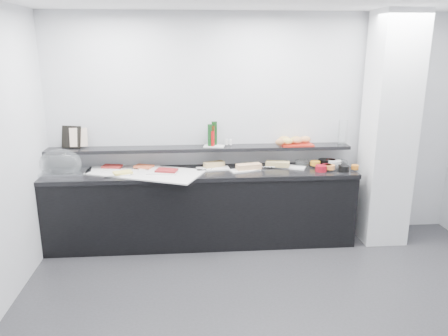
{
  "coord_description": "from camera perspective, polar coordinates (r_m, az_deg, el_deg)",
  "views": [
    {
      "loc": [
        -0.83,
        -3.21,
        2.3
      ],
      "look_at": [
        -0.45,
        1.45,
        1.0
      ],
      "focal_mm": 35.0,
      "sensor_mm": 36.0,
      "label": 1
    }
  ],
  "objects": [
    {
      "name": "sandwich_food_right",
      "position": [
        5.27,
        7.01,
        0.54
      ],
      "size": [
        0.3,
        0.18,
        0.06
      ],
      "primitive_type": "cube",
      "rotation": [
        0.0,
        0.0,
        -0.29
      ],
      "color": "tan",
      "rests_on": "sandwich_plate_right"
    },
    {
      "name": "fill_glass_salmon",
      "position": [
        5.24,
        13.65,
        0.13
      ],
      "size": [
        0.13,
        0.13,
        0.05
      ],
      "primitive_type": "cylinder",
      "rotation": [
        0.0,
        0.0,
        -0.15
      ],
      "color": "orange",
      "rests_on": "bowl_glass_salmon"
    },
    {
      "name": "shaker_salt",
      "position": [
        5.25,
        0.36,
        3.42
      ],
      "size": [
        0.04,
        0.04,
        0.07
      ],
      "primitive_type": "cylinder",
      "rotation": [
        0.0,
        0.0,
        0.07
      ],
      "color": "silver",
      "rests_on": "condiment_tray"
    },
    {
      "name": "sandwich_food_mid",
      "position": [
        5.13,
        3.25,
        0.2
      ],
      "size": [
        0.31,
        0.17,
        0.06
      ],
      "primitive_type": "cube",
      "rotation": [
        0.0,
        0.0,
        0.22
      ],
      "color": "tan",
      "rests_on": "sandwich_plate_mid"
    },
    {
      "name": "bread_roll_s",
      "position": [
        5.27,
        8.22,
        3.47
      ],
      "size": [
        0.14,
        0.1,
        0.08
      ],
      "primitive_type": "ellipsoid",
      "rotation": [
        0.0,
        0.0,
        -0.1
      ],
      "color": "gold",
      "rests_on": "bread_tray"
    },
    {
      "name": "condiment_tray",
      "position": [
        5.22,
        -1.28,
        2.89
      ],
      "size": [
        0.27,
        0.2,
        0.01
      ],
      "primitive_type": "cube",
      "rotation": [
        0.0,
        0.0,
        -0.22
      ],
      "color": "white",
      "rests_on": "wall_shelf"
    },
    {
      "name": "bread_roll_se",
      "position": [
        5.34,
        9.58,
        3.57
      ],
      "size": [
        0.16,
        0.13,
        0.08
      ],
      "primitive_type": "ellipsoid",
      "rotation": [
        0.0,
        0.0,
        0.29
      ],
      "color": "#BD7848",
      "rests_on": "bread_tray"
    },
    {
      "name": "bread_roll_midw",
      "position": [
        5.34,
        9.13,
        3.59
      ],
      "size": [
        0.14,
        0.1,
        0.08
      ],
      "primitive_type": "ellipsoid",
      "rotation": [
        0.0,
        0.0,
        0.18
      ],
      "color": "#AF8743",
      "rests_on": "bread_tray"
    },
    {
      "name": "cloche_dome",
      "position": [
        5.27,
        -20.58,
        0.55
      ],
      "size": [
        0.5,
        0.35,
        0.34
      ],
      "primitive_type": "ellipsoid",
      "rotation": [
        0.0,
        0.0,
        0.09
      ],
      "color": "white",
      "rests_on": "cloche_base"
    },
    {
      "name": "linen_runner",
      "position": [
        5.09,
        -10.02,
        -0.57
      ],
      "size": [
        1.38,
        1.03,
        0.01
      ],
      "primitive_type": "cube",
      "rotation": [
        0.0,
        0.0,
        -0.4
      ],
      "color": "silver",
      "rests_on": "counter_top"
    },
    {
      "name": "food_salmon",
      "position": [
        5.23,
        -10.42,
        0.21
      ],
      "size": [
        0.24,
        0.2,
        0.02
      ],
      "primitive_type": "cube",
      "rotation": [
        0.0,
        0.0,
        -0.39
      ],
      "color": "#D5512B",
      "rests_on": "platter_salmon"
    },
    {
      "name": "tongs_left",
      "position": [
        5.11,
        -2.12,
        -0.14
      ],
      "size": [
        0.16,
        0.04,
        0.01
      ],
      "primitive_type": "cylinder",
      "rotation": [
        0.0,
        1.57,
        0.18
      ],
      "color": "#ADB0B4",
      "rests_on": "sandwich_plate_left"
    },
    {
      "name": "counter_top",
      "position": [
        5.11,
        -3.02,
        -0.66
      ],
      "size": [
        3.62,
        0.62,
        0.05
      ],
      "primitive_type": "cube",
      "color": "black",
      "rests_on": "buffet_cabinet"
    },
    {
      "name": "bread_roll_nw",
      "position": [
        5.38,
        7.88,
        3.73
      ],
      "size": [
        0.16,
        0.12,
        0.08
      ],
      "primitive_type": "ellipsoid",
      "rotation": [
        0.0,
        0.0,
        -0.25
      ],
      "color": "tan",
      "rests_on": "bread_tray"
    },
    {
      "name": "sandwich_food_left",
      "position": [
        5.22,
        -1.31,
        0.5
      ],
      "size": [
        0.26,
        0.18,
        0.06
      ],
      "primitive_type": "cube",
      "rotation": [
        0.0,
        0.0,
        0.41
      ],
      "color": "tan",
      "rests_on": "sandwich_plate_left"
    },
    {
      "name": "food_meat_b",
      "position": [
        5.02,
        -7.52,
        -0.31
      ],
      "size": [
        0.27,
        0.21,
        0.02
      ],
      "primitive_type": "cube",
      "rotation": [
        0.0,
        0.0,
        -0.27
      ],
      "color": "maroon",
      "rests_on": "platter_meat_b"
    },
    {
      "name": "column",
      "position": [
        5.47,
        20.71,
        4.54
      ],
      "size": [
        0.5,
        0.5,
        2.7
      ],
      "primitive_type": "cube",
      "color": "white",
      "rests_on": "ground"
    },
    {
      "name": "fill_glass_fruit",
      "position": [
        5.37,
        11.83,
        0.62
      ],
      "size": [
        0.13,
        0.13,
        0.05
      ],
      "primitive_type": "cylinder",
      "rotation": [
        0.0,
        0.0,
        0.11
      ],
      "color": "orange",
      "rests_on": "bowl_glass_fruit"
    },
    {
      "name": "platter_meat_b",
      "position": [
        5.04,
        -8.03,
        -0.48
      ],
      "size": [
        0.36,
        0.26,
        0.01
      ],
      "primitive_type": "cube",
      "rotation": [
        0.0,
        0.0,
        -0.12
      ],
      "color": "white",
      "rests_on": "linen_runner"
    },
    {
      "name": "bowl_glass_cream",
      "position": [
        5.48,
        14.84,
        0.6
      ],
      "size": [
        0.23,
        0.23,
        0.07
      ],
      "primitive_type": "cylinder",
      "rotation": [
        0.0,
        0.0,
        -0.22
      ],
      "color": "silver",
      "rests_on": "counter_top"
    },
    {
      "name": "bowl_red_jam",
      "position": [
        5.2,
        12.56,
        -0.06
      ],
      "size": [
        0.14,
        0.14,
        0.07
      ],
      "primitive_type": "cylinder",
      "rotation": [
        0.0,
        0.0,
        -0.05
      ],
      "color": "maroon",
      "rests_on": "counter_top"
    },
    {
      "name": "bowl_black_jam",
      "position": [
        5.49,
        12.95,
        0.75
      ],
      "size": [
        0.19,
        0.19,
        0.07
      ],
      "primitive_type": "cylinder",
      "rotation": [
        0.0,
        0.0,
        -0.35
      ],
      "color": "black",
      "rests_on": "counter_top"
    },
    {
      "name": "sandwich_plate_right",
      "position": [
        5.3,
        8.52,
        0.16
      ],
      "size": [
        0.41,
        0.3,
        0.01
      ],
      "primitive_type": "cube",
      "rotation": [
        0.0,
        0.0,
        -0.42
      ],
      "color": "white",
      "rests_on": "counter_top"
    },
    {
      "name": "buffet_cabinet",
      "position": [
        5.25,
        -2.95,
        -5.38
      ],
      "size": [
        3.6,
        0.6,
        0.85
      ],
      "primitive_type": "cube",
      "color": "black",
      "rests_on": "ground"
    },
    {
      "name": "tongs_right",
      "position": [
        5.23,
        5.8,
        0.14
      ],
      "size": [
        0.16,
        0.02,
        0.01
      ],
      "primitive_type": "cylinder",
      "rotation": [
        0.0,
        1.57,
        -0.1
      ],
      "color": "silver",
      "rests_on": "sandwich_plate_right"
    },
    {
      "name": "wall_shelf",
      "position": [
        5.22,
        -3.12,
        2.56
      ],
      "size": [
        3.6,
        0.25,
        0.04
      ],
      "primitive_type": "cube",
      "color": "black",
      "rests_on": "back_wall"
    },
    {
      "name": "bottle_green_b",
      "position": [
        5.25,
        -1.27,
        4.58
      ],
      "size": [
        0.09,
        0.09,
        0.28
      ],
      "primitive_type": "cylinder",
      "rotation": [
        0.0,
        0.0,
        -0.43
      ],
      "color": "#0E3411",
      "rests_on": "condiment_tray"
    },
    {
      "name": "fill_red_jam",
      "position": [
        5.26,
        13.3,
        0.21
      ],
      "size": [
        0.14,
        0.14,
        0.05
      ],
      "primitive_type": "cylinder",
      "rotation": [
        0.0,
        0.0,
        0.31
      ],
      "color": "#530B10",
      "rests_on": "bowl_red_jam"
    },
    {
      "name": "bread_roll_mide",
      "position": [
        5.42,
        10.53,
        3.69
      ],
      "size": [
        0.16,
        0.11,
        0.08
      ],
      "primitive_type": "ellipsoid",
      "rotation": [
        0.0,
        0.0,
        0.13
      ],
      "color": "#AB6C41",
      "rests_on": "bread_tray"
    },
    {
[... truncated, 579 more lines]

